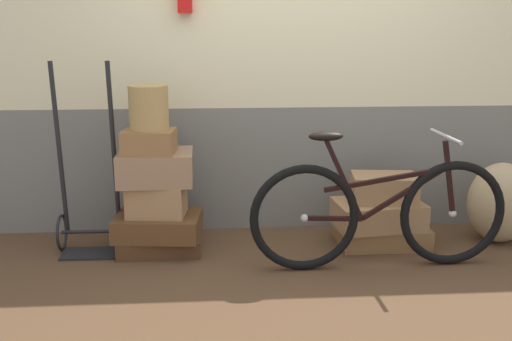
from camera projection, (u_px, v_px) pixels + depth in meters
ground at (300, 269)px, 3.93m from camera, size 8.50×5.20×0.06m
station_building at (289, 55)px, 4.42m from camera, size 6.50×0.74×2.66m
suitcase_0 at (160, 242)px, 4.18m from camera, size 0.58×0.45×0.11m
suitcase_1 at (158, 225)px, 4.11m from camera, size 0.62×0.46×0.16m
suitcase_2 at (157, 200)px, 4.07m from camera, size 0.41×0.32×0.22m
suitcase_3 at (156, 167)px, 4.05m from camera, size 0.51×0.40×0.22m
suitcase_4 at (149, 142)px, 3.95m from camera, size 0.37×0.28×0.16m
suitcase_5 at (382, 234)px, 4.29m from camera, size 0.64×0.42×0.14m
suitcase_6 at (378, 214)px, 4.21m from camera, size 0.65×0.45×0.19m
suitcase_7 at (384, 188)px, 4.18m from camera, size 0.48×0.35×0.19m
wicker_basket at (149, 107)px, 3.92m from camera, size 0.26×0.26×0.29m
luggage_trolley at (90, 207)px, 4.10m from camera, size 0.45×0.35×1.33m
burlap_sack at (501, 203)px, 4.28m from camera, size 0.48×0.41×0.59m
bicycle at (379, 213)px, 3.81m from camera, size 1.69×0.46×0.91m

